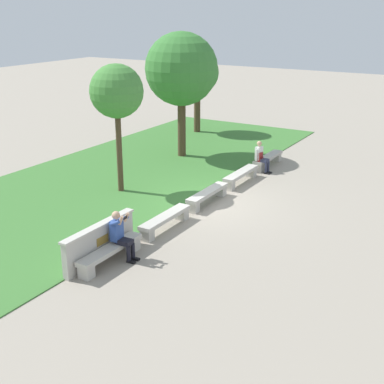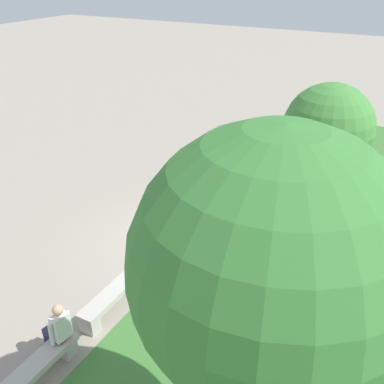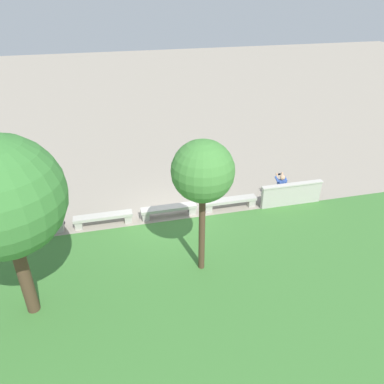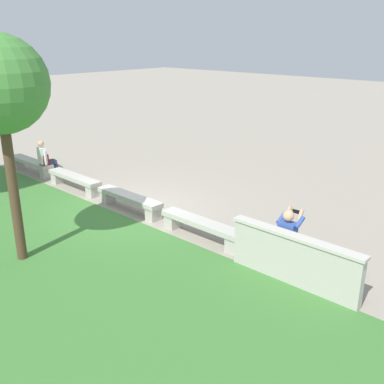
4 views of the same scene
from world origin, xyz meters
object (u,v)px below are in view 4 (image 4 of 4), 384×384
at_px(bench_near, 202,226).
at_px(bench_mid, 129,200).
at_px(bench_end, 31,164).
at_px(person_distant, 46,158).
at_px(backpack, 44,160).
at_px(person_photographer, 290,236).
at_px(bench_far, 74,180).
at_px(bench_main, 302,263).

height_order(bench_near, bench_mid, same).
relative_size(bench_end, person_distant, 1.78).
bearing_deg(backpack, person_distant, -78.31).
bearing_deg(bench_end, person_photographer, -179.55).
xyz_separation_m(bench_near, bench_mid, (2.58, 0.00, 0.00)).
bearing_deg(person_photographer, bench_near, 1.99).
relative_size(bench_far, backpack, 5.25).
height_order(bench_end, person_photographer, person_photographer).
bearing_deg(person_distant, person_photographer, -179.92).
distance_m(bench_main, bench_mid, 5.16).
height_order(bench_mid, person_distant, person_distant).
bearing_deg(bench_end, bench_main, 180.00).
distance_m(bench_far, person_distant, 1.73).
xyz_separation_m(bench_near, person_photographer, (-2.23, -0.08, 0.43)).
xyz_separation_m(bench_main, person_distant, (9.44, -0.07, 0.36)).
relative_size(bench_main, bench_near, 1.00).
distance_m(bench_mid, bench_end, 5.16).
distance_m(bench_end, person_photographer, 9.98).
relative_size(bench_mid, bench_end, 1.00).
xyz_separation_m(person_photographer, backpack, (9.07, 0.07, -0.11)).
xyz_separation_m(bench_main, bench_far, (7.74, 0.00, 0.00)).
xyz_separation_m(bench_main, person_photographer, (0.35, -0.08, 0.43)).
bearing_deg(backpack, bench_main, 179.98).
xyz_separation_m(bench_far, person_photographer, (-7.39, -0.08, 0.43)).
bearing_deg(person_distant, bench_main, 179.60).
relative_size(bench_mid, person_distant, 1.78).
bearing_deg(bench_main, backpack, -0.02).
relative_size(bench_near, backpack, 5.25).
height_order(bench_mid, bench_end, same).
xyz_separation_m(bench_near, person_distant, (6.86, -0.07, 0.36)).
bearing_deg(bench_end, backpack, -179.81).
relative_size(person_photographer, person_distant, 1.05).
bearing_deg(bench_far, backpack, -0.10).
relative_size(bench_near, bench_end, 1.00).
height_order(bench_near, backpack, backpack).
relative_size(bench_near, bench_far, 1.00).
bearing_deg(bench_mid, bench_far, 0.00).
bearing_deg(bench_far, person_photographer, -179.40).
xyz_separation_m(person_distant, backpack, (-0.01, 0.06, -0.05)).
bearing_deg(bench_far, bench_end, 0.00).
relative_size(bench_near, person_distant, 1.78).
distance_m(bench_end, backpack, 0.95).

